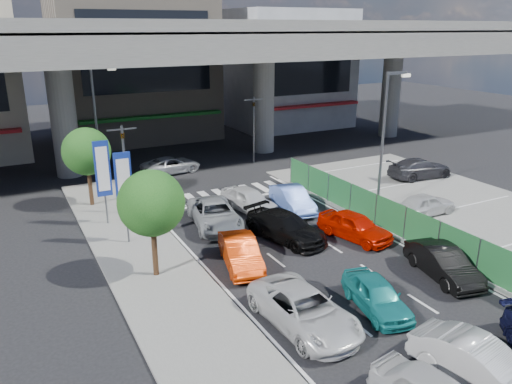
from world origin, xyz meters
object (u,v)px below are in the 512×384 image
taxi_teal_mid (377,295)px  hatch_black_mid_right (443,263)px  tree_near (151,203)px  parked_sedan_white (425,204)px  traffic_cone (378,209)px  sedan_white_front_mid (249,200)px  sedan_black_mid (286,227)px  hatch_white_back_mid (479,363)px  sedan_white_mid_left (304,310)px  kei_truck_front_right (292,199)px  tree_far (87,152)px  signboard_far (103,171)px  street_lamp_left (98,117)px  taxi_orange_right (355,226)px  signboard_near (124,185)px  taxi_orange_left (241,253)px  crossing_wagon_silver (171,165)px  traffic_light_right (254,113)px  street_lamp_right (386,130)px  parked_sedan_dgrey (420,168)px  traffic_light_left (123,148)px  wagon_silver_front_left (215,214)px

taxi_teal_mid → hatch_black_mid_right: bearing=21.2°
tree_near → parked_sedan_white: tree_near is taller
hatch_black_mid_right → traffic_cone: hatch_black_mid_right is taller
sedan_white_front_mid → sedan_black_mid: bearing=-104.9°
hatch_white_back_mid → hatch_black_mid_right: 6.83m
tree_near → sedan_white_mid_left: 7.62m
kei_truck_front_right → parked_sedan_white: kei_truck_front_right is taller
tree_far → sedan_white_mid_left: tree_far is taller
signboard_far → hatch_white_back_mid: signboard_far is taller
signboard_far → hatch_black_mid_right: (11.54, -12.76, -2.39)m
traffic_cone → street_lamp_left: bearing=135.3°
signboard_far → taxi_orange_right: 13.46m
signboard_near → kei_truck_front_right: 10.05m
taxi_orange_left → crossing_wagon_silver: taxi_orange_left is taller
taxi_orange_left → parked_sedan_white: 12.16m
street_lamp_left → sedan_white_front_mid: street_lamp_left is taller
taxi_teal_mid → traffic_cone: size_ratio=5.70×
taxi_orange_right → crossing_wagon_silver: bearing=91.7°
signboard_far → tree_far: 3.53m
signboard_near → sedan_black_mid: signboard_near is taller
street_lamp_left → hatch_black_mid_right: bearing=-62.5°
traffic_light_right → taxi_teal_mid: size_ratio=1.40×
taxi_orange_right → sedan_white_front_mid: same height
street_lamp_left → taxi_orange_left: 15.63m
street_lamp_right → tree_near: size_ratio=1.67×
sedan_white_mid_left → parked_sedan_white: bearing=24.2°
hatch_white_back_mid → traffic_cone: hatch_white_back_mid is taller
street_lamp_right → tree_near: bearing=-172.0°
parked_sedan_dgrey → hatch_black_mid_right: bearing=143.4°
traffic_light_left → traffic_light_right: size_ratio=1.00×
taxi_orange_right → parked_sedan_white: size_ratio=1.09×
kei_truck_front_right → parked_sedan_dgrey: bearing=15.4°
hatch_black_mid_right → taxi_orange_right: (-0.75, 5.08, 0.01)m
traffic_light_right → kei_truck_front_right: size_ratio=1.24×
traffic_light_left → street_lamp_left: 6.06m
street_lamp_left → signboard_far: size_ratio=1.70×
street_lamp_right → taxi_orange_left: size_ratio=1.97×
hatch_black_mid_right → traffic_cone: bearing=82.9°
street_lamp_right → kei_truck_front_right: size_ratio=1.91×
signboard_far → crossing_wagon_silver: bearing=52.3°
street_lamp_right → parked_sedan_white: (1.64, -1.95, -4.07)m
wagon_silver_front_left → sedan_white_front_mid: 3.01m
hatch_white_back_mid → taxi_orange_left: size_ratio=1.03×
traffic_light_right → sedan_black_mid: 15.50m
taxi_orange_right → hatch_black_mid_right: bearing=-95.6°
hatch_white_back_mid → parked_sedan_white: 14.42m
street_lamp_right → parked_sedan_dgrey: street_lamp_right is taller
taxi_orange_right → wagon_silver_front_left: same height
tree_far → crossing_wagon_silver: size_ratio=1.10×
wagon_silver_front_left → street_lamp_right: bearing=-3.1°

